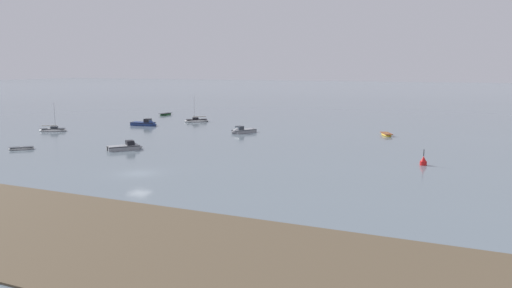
{
  "coord_description": "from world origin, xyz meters",
  "views": [
    {
      "loc": [
        36.76,
        -47.31,
        12.86
      ],
      "look_at": [
        4.95,
        24.06,
        0.49
      ],
      "focal_mm": 34.23,
      "sensor_mm": 36.0,
      "label": 1
    }
  ],
  "objects_px": {
    "rowboat_moored_0": "(386,135)",
    "sailboat_moored_1": "(197,121)",
    "rowboat_moored_5": "(21,148)",
    "channel_buoy": "(423,162)",
    "sailboat_moored_3": "(53,130)",
    "motorboat_moored_2": "(147,124)",
    "motorboat_moored_0": "(128,147)",
    "motorboat_moored_1": "(241,131)",
    "rowboat_moored_1": "(165,114)"
  },
  "relations": [
    {
      "from": "motorboat_moored_0",
      "to": "rowboat_moored_1",
      "type": "relative_size",
      "value": 1.2
    },
    {
      "from": "motorboat_moored_1",
      "to": "motorboat_moored_2",
      "type": "relative_size",
      "value": 0.92
    },
    {
      "from": "motorboat_moored_1",
      "to": "channel_buoy",
      "type": "height_order",
      "value": "channel_buoy"
    },
    {
      "from": "rowboat_moored_0",
      "to": "sailboat_moored_3",
      "type": "bearing_deg",
      "value": -96.3
    },
    {
      "from": "rowboat_moored_0",
      "to": "motorboat_moored_1",
      "type": "relative_size",
      "value": 0.8
    },
    {
      "from": "motorboat_moored_1",
      "to": "rowboat_moored_5",
      "type": "bearing_deg",
      "value": -7.86
    },
    {
      "from": "sailboat_moored_1",
      "to": "sailboat_moored_3",
      "type": "xyz_separation_m",
      "value": [
        -17.66,
        -26.6,
        -0.02
      ]
    },
    {
      "from": "rowboat_moored_1",
      "to": "motorboat_moored_1",
      "type": "bearing_deg",
      "value": 57.43
    },
    {
      "from": "motorboat_moored_0",
      "to": "rowboat_moored_5",
      "type": "xyz_separation_m",
      "value": [
        -15.32,
        -6.95,
        -0.16
      ]
    },
    {
      "from": "sailboat_moored_3",
      "to": "rowboat_moored_5",
      "type": "height_order",
      "value": "sailboat_moored_3"
    },
    {
      "from": "rowboat_moored_0",
      "to": "channel_buoy",
      "type": "xyz_separation_m",
      "value": [
        9.12,
        -26.72,
        0.27
      ]
    },
    {
      "from": "rowboat_moored_0",
      "to": "motorboat_moored_1",
      "type": "height_order",
      "value": "motorboat_moored_1"
    },
    {
      "from": "motorboat_moored_1",
      "to": "rowboat_moored_5",
      "type": "height_order",
      "value": "motorboat_moored_1"
    },
    {
      "from": "sailboat_moored_1",
      "to": "motorboat_moored_2",
      "type": "distance_m",
      "value": 12.62
    },
    {
      "from": "rowboat_moored_0",
      "to": "motorboat_moored_0",
      "type": "distance_m",
      "value": 47.51
    },
    {
      "from": "rowboat_moored_5",
      "to": "rowboat_moored_1",
      "type": "bearing_deg",
      "value": -121.24
    },
    {
      "from": "rowboat_moored_1",
      "to": "rowboat_moored_5",
      "type": "height_order",
      "value": "rowboat_moored_1"
    },
    {
      "from": "sailboat_moored_1",
      "to": "motorboat_moored_0",
      "type": "xyz_separation_m",
      "value": [
        10.37,
        -38.11,
        0.04
      ]
    },
    {
      "from": "sailboat_moored_3",
      "to": "motorboat_moored_1",
      "type": "bearing_deg",
      "value": -11.34
    },
    {
      "from": "channel_buoy",
      "to": "rowboat_moored_0",
      "type": "bearing_deg",
      "value": 108.84
    },
    {
      "from": "sailboat_moored_3",
      "to": "channel_buoy",
      "type": "xyz_separation_m",
      "value": [
        71.74,
        -5.67,
        0.2
      ]
    },
    {
      "from": "sailboat_moored_3",
      "to": "motorboat_moored_1",
      "type": "relative_size",
      "value": 1.05
    },
    {
      "from": "rowboat_moored_5",
      "to": "channel_buoy",
      "type": "relative_size",
      "value": 1.59
    },
    {
      "from": "rowboat_moored_0",
      "to": "channel_buoy",
      "type": "height_order",
      "value": "channel_buoy"
    },
    {
      "from": "motorboat_moored_2",
      "to": "sailboat_moored_1",
      "type": "bearing_deg",
      "value": 52.15
    },
    {
      "from": "rowboat_moored_5",
      "to": "channel_buoy",
      "type": "distance_m",
      "value": 60.41
    },
    {
      "from": "sailboat_moored_1",
      "to": "sailboat_moored_3",
      "type": "relative_size",
      "value": 1.06
    },
    {
      "from": "sailboat_moored_1",
      "to": "channel_buoy",
      "type": "xyz_separation_m",
      "value": [
        54.09,
        -32.27,
        0.18
      ]
    },
    {
      "from": "channel_buoy",
      "to": "rowboat_moored_5",
      "type": "bearing_deg",
      "value": -167.77
    },
    {
      "from": "sailboat_moored_3",
      "to": "channel_buoy",
      "type": "height_order",
      "value": "sailboat_moored_3"
    },
    {
      "from": "motorboat_moored_2",
      "to": "rowboat_moored_5",
      "type": "distance_m",
      "value": 34.12
    },
    {
      "from": "sailboat_moored_3",
      "to": "motorboat_moored_1",
      "type": "xyz_separation_m",
      "value": [
        35.85,
        12.99,
        0.06
      ]
    },
    {
      "from": "rowboat_moored_0",
      "to": "sailboat_moored_1",
      "type": "bearing_deg",
      "value": -121.92
    },
    {
      "from": "sailboat_moored_1",
      "to": "motorboat_moored_0",
      "type": "height_order",
      "value": "sailboat_moored_1"
    },
    {
      "from": "rowboat_moored_0",
      "to": "channel_buoy",
      "type": "relative_size",
      "value": 2.0
    },
    {
      "from": "motorboat_moored_2",
      "to": "motorboat_moored_1",
      "type": "bearing_deg",
      "value": -14.42
    },
    {
      "from": "sailboat_moored_1",
      "to": "rowboat_moored_0",
      "type": "relative_size",
      "value": 1.39
    },
    {
      "from": "sailboat_moored_3",
      "to": "motorboat_moored_2",
      "type": "xyz_separation_m",
      "value": [
        11.42,
        15.62,
        0.09
      ]
    },
    {
      "from": "rowboat_moored_1",
      "to": "rowboat_moored_5",
      "type": "bearing_deg",
      "value": 14.14
    },
    {
      "from": "sailboat_moored_3",
      "to": "motorboat_moored_2",
      "type": "bearing_deg",
      "value": 22.57
    },
    {
      "from": "rowboat_moored_1",
      "to": "motorboat_moored_2",
      "type": "relative_size",
      "value": 0.73
    },
    {
      "from": "motorboat_moored_0",
      "to": "motorboat_moored_2",
      "type": "bearing_deg",
      "value": 69.67
    },
    {
      "from": "sailboat_moored_1",
      "to": "motorboat_moored_0",
      "type": "bearing_deg",
      "value": 66.96
    },
    {
      "from": "sailboat_moored_1",
      "to": "rowboat_moored_5",
      "type": "bearing_deg",
      "value": 45.47
    },
    {
      "from": "sailboat_moored_1",
      "to": "rowboat_moored_0",
      "type": "bearing_deg",
      "value": 134.7
    },
    {
      "from": "motorboat_moored_1",
      "to": "channel_buoy",
      "type": "distance_m",
      "value": 40.45
    },
    {
      "from": "sailboat_moored_3",
      "to": "rowboat_moored_5",
      "type": "bearing_deg",
      "value": -86.73
    },
    {
      "from": "motorboat_moored_1",
      "to": "channel_buoy",
      "type": "bearing_deg",
      "value": 91.01
    },
    {
      "from": "motorboat_moored_0",
      "to": "motorboat_moored_1",
      "type": "bearing_deg",
      "value": 20.5
    },
    {
      "from": "motorboat_moored_2",
      "to": "motorboat_moored_0",
      "type": "bearing_deg",
      "value": -66.82
    }
  ]
}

